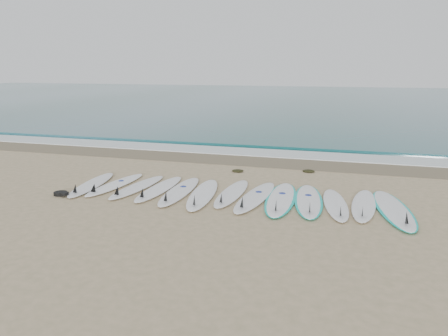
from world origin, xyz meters
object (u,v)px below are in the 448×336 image
(surfboard_0, at_px, (91,185))
(leash_coil, at_px, (61,193))
(surfboard_6, at_px, (231,193))
(surfboard_12, at_px, (394,209))

(surfboard_0, height_order, leash_coil, surfboard_0)
(surfboard_6, xyz_separation_m, surfboard_12, (3.74, -0.17, -0.00))
(surfboard_0, bearing_deg, surfboard_6, -4.17)
(surfboard_6, bearing_deg, surfboard_12, -2.69)
(surfboard_0, height_order, surfboard_6, same)
(surfboard_0, distance_m, surfboard_6, 3.79)
(surfboard_0, bearing_deg, leash_coil, -113.43)
(surfboard_6, distance_m, leash_coil, 4.19)
(surfboard_0, xyz_separation_m, surfboard_6, (3.78, 0.28, 0.00))
(surfboard_0, xyz_separation_m, surfboard_12, (7.51, 0.11, -0.00))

